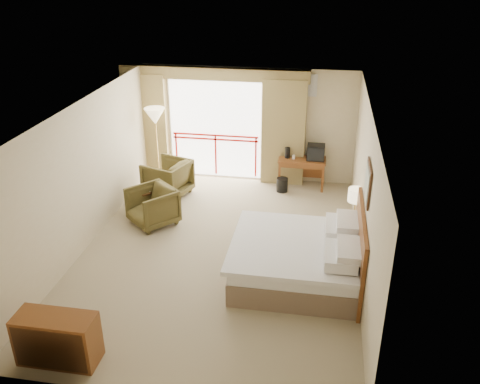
% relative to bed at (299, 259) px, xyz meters
% --- Properties ---
extents(floor, '(7.00, 7.00, 0.00)m').
position_rel_bed_xyz_m(floor, '(-1.50, 0.60, -0.38)').
color(floor, gray).
rests_on(floor, ground).
extents(ceiling, '(7.00, 7.00, 0.00)m').
position_rel_bed_xyz_m(ceiling, '(-1.50, 0.60, 2.32)').
color(ceiling, white).
rests_on(ceiling, wall_back).
extents(wall_back, '(5.00, 0.00, 5.00)m').
position_rel_bed_xyz_m(wall_back, '(-1.50, 4.10, 0.97)').
color(wall_back, beige).
rests_on(wall_back, ground).
extents(wall_front, '(5.00, 0.00, 5.00)m').
position_rel_bed_xyz_m(wall_front, '(-1.50, -2.90, 0.97)').
color(wall_front, beige).
rests_on(wall_front, ground).
extents(wall_left, '(0.00, 7.00, 7.00)m').
position_rel_bed_xyz_m(wall_left, '(-4.00, 0.60, 0.97)').
color(wall_left, beige).
rests_on(wall_left, ground).
extents(wall_right, '(0.00, 7.00, 7.00)m').
position_rel_bed_xyz_m(wall_right, '(1.00, 0.60, 0.97)').
color(wall_right, beige).
rests_on(wall_right, ground).
extents(balcony_door, '(2.40, 0.00, 2.40)m').
position_rel_bed_xyz_m(balcony_door, '(-2.30, 4.08, 0.82)').
color(balcony_door, white).
rests_on(balcony_door, wall_back).
extents(balcony_railing, '(2.09, 0.03, 1.02)m').
position_rel_bed_xyz_m(balcony_railing, '(-2.30, 4.06, 0.44)').
color(balcony_railing, red).
rests_on(balcony_railing, wall_back).
extents(curtain_left, '(1.00, 0.26, 2.50)m').
position_rel_bed_xyz_m(curtain_left, '(-3.95, 3.95, 0.87)').
color(curtain_left, olive).
rests_on(curtain_left, wall_back).
extents(curtain_right, '(1.00, 0.26, 2.50)m').
position_rel_bed_xyz_m(curtain_right, '(-0.65, 3.95, 0.87)').
color(curtain_right, olive).
rests_on(curtain_right, wall_back).
extents(valance, '(4.40, 0.22, 0.28)m').
position_rel_bed_xyz_m(valance, '(-2.30, 3.98, 2.17)').
color(valance, olive).
rests_on(valance, wall_back).
extents(hvac_vent, '(0.50, 0.04, 0.50)m').
position_rel_bed_xyz_m(hvac_vent, '(-0.20, 4.07, 1.97)').
color(hvac_vent, silver).
rests_on(hvac_vent, wall_back).
extents(bed, '(2.13, 2.06, 0.97)m').
position_rel_bed_xyz_m(bed, '(0.00, 0.00, 0.00)').
color(bed, brown).
rests_on(bed, floor).
extents(headboard, '(0.06, 2.10, 1.30)m').
position_rel_bed_xyz_m(headboard, '(0.96, 0.00, 0.27)').
color(headboard, '#5F2D11').
rests_on(headboard, wall_right).
extents(framed_art, '(0.04, 0.72, 0.60)m').
position_rel_bed_xyz_m(framed_art, '(0.97, 0.00, 1.47)').
color(framed_art, black).
rests_on(framed_art, wall_right).
extents(nightstand, '(0.40, 0.47, 0.53)m').
position_rel_bed_xyz_m(nightstand, '(0.94, 1.37, -0.11)').
color(nightstand, '#5F2D11').
rests_on(nightstand, floor).
extents(table_lamp, '(0.31, 0.31, 0.54)m').
position_rel_bed_xyz_m(table_lamp, '(0.94, 1.42, 0.58)').
color(table_lamp, tan).
rests_on(table_lamp, nightstand).
extents(phone, '(0.19, 0.17, 0.07)m').
position_rel_bed_xyz_m(phone, '(0.89, 1.22, 0.19)').
color(phone, black).
rests_on(phone, nightstand).
extents(desk, '(1.09, 0.53, 0.71)m').
position_rel_bed_xyz_m(desk, '(-0.17, 3.79, 0.18)').
color(desk, '#5F2D11').
rests_on(desk, floor).
extents(tv, '(0.40, 0.32, 0.36)m').
position_rel_bed_xyz_m(tv, '(0.13, 3.73, 0.51)').
color(tv, black).
rests_on(tv, desk).
extents(coffee_maker, '(0.13, 0.13, 0.26)m').
position_rel_bed_xyz_m(coffee_maker, '(-0.52, 3.74, 0.46)').
color(coffee_maker, black).
rests_on(coffee_maker, desk).
extents(cup, '(0.07, 0.07, 0.10)m').
position_rel_bed_xyz_m(cup, '(-0.37, 3.69, 0.38)').
color(cup, white).
rests_on(cup, desk).
extents(wastebasket, '(0.32, 0.32, 0.33)m').
position_rel_bed_xyz_m(wastebasket, '(-0.59, 3.41, -0.21)').
color(wastebasket, black).
rests_on(wastebasket, floor).
extents(armchair_far, '(1.15, 1.13, 0.83)m').
position_rel_bed_xyz_m(armchair_far, '(-3.15, 2.80, -0.38)').
color(armchair_far, '#41381B').
rests_on(armchair_far, floor).
extents(armchair_near, '(1.19, 1.20, 0.78)m').
position_rel_bed_xyz_m(armchair_near, '(-3.05, 1.43, -0.38)').
color(armchair_near, '#41381B').
rests_on(armchair_near, floor).
extents(side_table, '(0.48, 0.48, 0.52)m').
position_rel_bed_xyz_m(side_table, '(-3.39, 1.87, -0.02)').
color(side_table, black).
rests_on(side_table, floor).
extents(book, '(0.21, 0.27, 0.02)m').
position_rel_bed_xyz_m(book, '(-3.39, 1.87, 0.15)').
color(book, white).
rests_on(book, side_table).
extents(floor_lamp, '(0.47, 0.47, 1.85)m').
position_rel_bed_xyz_m(floor_lamp, '(-3.55, 3.40, 1.21)').
color(floor_lamp, tan).
rests_on(floor_lamp, floor).
extents(dresser, '(1.08, 0.46, 0.72)m').
position_rel_bed_xyz_m(dresser, '(-3.07, -2.49, -0.02)').
color(dresser, '#5F2D11').
rests_on(dresser, floor).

